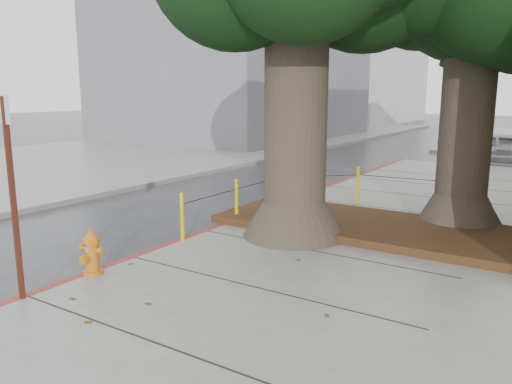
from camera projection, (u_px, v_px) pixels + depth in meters
ground at (226, 289)px, 7.57m from camera, size 140.00×140.00×0.00m
sidewalk_opposite at (111, 156)px, 23.25m from camera, size 14.00×60.00×0.15m
curb_red at (220, 229)px, 10.68m from camera, size 0.14×26.00×0.16m
planter_bed at (373, 227)px, 10.26m from camera, size 6.40×2.60×0.16m
building_far_grey at (239, 46)px, 32.52m from camera, size 12.00×16.00×12.00m
building_far_white at (348, 49)px, 52.25m from camera, size 12.00×18.00×15.00m
bollard_ring at (307, 193)px, 11.51m from camera, size 3.79×5.39×0.95m
fire_hydrant at (92, 252)px, 7.73m from camera, size 0.39×0.35×0.73m
signpost at (12, 186)px, 6.57m from camera, size 0.27×0.08×2.77m
car_silver at (508, 149)px, 20.64m from camera, size 4.03×1.75×1.35m
car_dark at (293, 137)px, 27.37m from camera, size 1.69×3.95×1.14m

